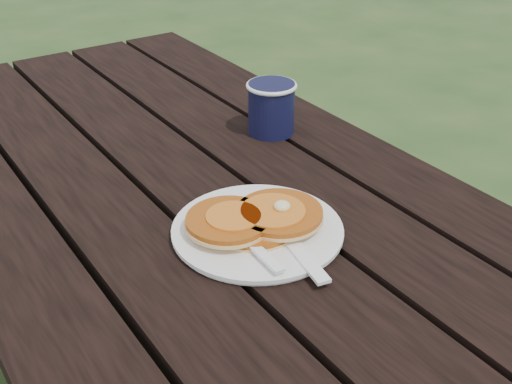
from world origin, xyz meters
TOP-DOWN VIEW (x-y plane):
  - plate at (0.00, -0.06)m, footprint 0.30×0.30m
  - pancake_stack at (0.00, -0.06)m, footprint 0.20×0.15m
  - knife at (0.02, -0.13)m, footprint 0.05×0.18m
  - fork at (-0.03, -0.12)m, footprint 0.04×0.16m
  - coffee_cup at (0.22, 0.21)m, footprint 0.10×0.10m

SIDE VIEW (x-z plane):
  - plate at x=0.00m, z-range 0.75..0.76m
  - knife at x=0.02m, z-range 0.76..0.76m
  - fork at x=-0.03m, z-range 0.77..0.77m
  - pancake_stack at x=0.00m, z-range 0.76..0.79m
  - coffee_cup at x=0.22m, z-range 0.76..0.86m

